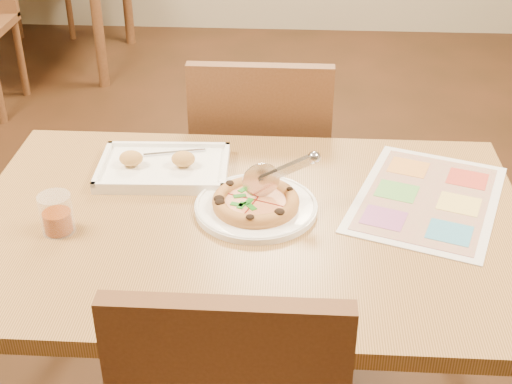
# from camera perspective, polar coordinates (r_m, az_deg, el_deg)

# --- Properties ---
(dining_table) EXTENTS (1.30, 0.85, 0.72)m
(dining_table) POSITION_cam_1_polar(r_m,az_deg,el_deg) (1.70, -0.64, -4.56)
(dining_table) COLOR #A07240
(dining_table) RESTS_ON ground
(chair_far) EXTENTS (0.42, 0.42, 0.47)m
(chair_far) POSITION_cam_1_polar(r_m,az_deg,el_deg) (2.25, 0.43, 3.05)
(chair_far) COLOR brown
(chair_far) RESTS_ON ground
(plate) EXTENTS (0.35, 0.35, 0.02)m
(plate) POSITION_cam_1_polar(r_m,az_deg,el_deg) (1.68, 0.00, -1.22)
(plate) COLOR white
(plate) RESTS_ON dining_table
(pizza) EXTENTS (0.21, 0.21, 0.03)m
(pizza) POSITION_cam_1_polar(r_m,az_deg,el_deg) (1.67, -0.02, -0.77)
(pizza) COLOR #C97F44
(pizza) RESTS_ON plate
(pizza_cutter) EXTENTS (0.17, 0.05, 0.10)m
(pizza_cutter) POSITION_cam_1_polar(r_m,az_deg,el_deg) (1.66, 1.78, 1.53)
(pizza_cutter) COLOR silver
(pizza_cutter) RESTS_ON pizza
(appetizer_tray) EXTENTS (0.34, 0.24, 0.06)m
(appetizer_tray) POSITION_cam_1_polar(r_m,az_deg,el_deg) (1.85, -7.45, 1.94)
(appetizer_tray) COLOR white
(appetizer_tray) RESTS_ON dining_table
(glass_tumbler) EXTENTS (0.07, 0.07, 0.09)m
(glass_tumbler) POSITION_cam_1_polar(r_m,az_deg,el_deg) (1.65, -15.65, -1.85)
(glass_tumbler) COLOR #83310A
(glass_tumbler) RESTS_ON dining_table
(menu) EXTENTS (0.46, 0.53, 0.00)m
(menu) POSITION_cam_1_polar(r_m,az_deg,el_deg) (1.78, 13.55, -0.48)
(menu) COLOR silver
(menu) RESTS_ON dining_table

